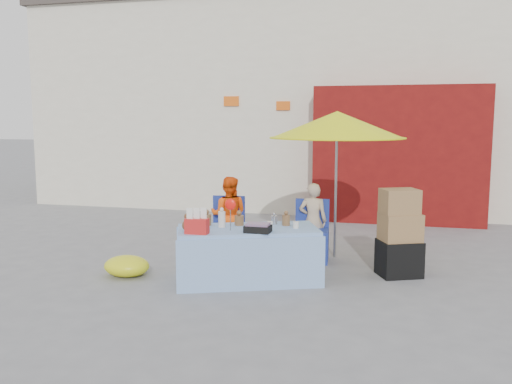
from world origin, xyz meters
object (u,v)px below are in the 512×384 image
(market_table, at_px, (247,254))
(vendor_beige, at_px, (313,221))
(vendor_orange, at_px, (229,215))
(chair_left, at_px, (226,238))
(chair_right, at_px, (311,243))
(box_stack, at_px, (400,236))
(umbrella, at_px, (337,125))

(market_table, xyz_separation_m, vendor_beige, (0.61, 1.30, 0.20))
(market_table, bearing_deg, vendor_orange, 94.49)
(market_table, height_order, chair_left, market_table)
(market_table, xyz_separation_m, chair_left, (-0.64, 1.16, -0.09))
(chair_right, bearing_deg, market_table, -122.82)
(vendor_orange, bearing_deg, market_table, 111.06)
(chair_right, xyz_separation_m, box_stack, (1.19, -0.47, 0.26))
(market_table, distance_m, chair_left, 1.33)
(chair_left, bearing_deg, box_stack, -15.99)
(vendor_orange, relative_size, vendor_beige, 1.05)
(vendor_beige, xyz_separation_m, umbrella, (0.30, 0.15, 1.35))
(chair_left, bearing_deg, vendor_beige, 1.08)
(chair_left, relative_size, vendor_orange, 0.74)
(market_table, height_order, umbrella, umbrella)
(vendor_orange, height_order, vendor_beige, vendor_orange)
(chair_right, xyz_separation_m, vendor_orange, (-1.25, 0.13, 0.32))
(chair_left, bearing_deg, umbrella, 5.34)
(chair_left, height_order, box_stack, box_stack)
(box_stack, bearing_deg, chair_left, 169.06)
(umbrella, bearing_deg, chair_left, -169.62)
(chair_right, relative_size, umbrella, 0.41)
(chair_right, xyz_separation_m, umbrella, (0.30, 0.28, 1.64))
(market_table, bearing_deg, chair_left, 97.10)
(market_table, xyz_separation_m, vendor_orange, (-0.64, 1.30, 0.23))
(chair_left, height_order, vendor_orange, vendor_orange)
(vendor_orange, distance_m, box_stack, 2.51)
(box_stack, bearing_deg, umbrella, 139.64)
(chair_left, distance_m, umbrella, 2.27)
(chair_right, height_order, vendor_beige, vendor_beige)
(vendor_orange, distance_m, umbrella, 2.04)
(vendor_beige, distance_m, box_stack, 1.34)
(chair_right, bearing_deg, box_stack, -26.66)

